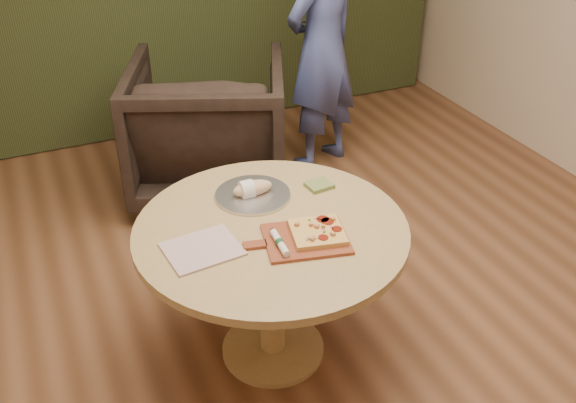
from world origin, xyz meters
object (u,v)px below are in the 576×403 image
(pedestal_table, at_px, (271,252))
(flatbread_pizza, at_px, (318,232))
(bread_roll, at_px, (251,189))
(armchair, at_px, (208,122))
(serving_tray, at_px, (253,195))
(pizza_paddle, at_px, (304,239))
(person_standing, at_px, (322,48))
(cutlery_roll, at_px, (280,243))

(pedestal_table, xyz_separation_m, flatbread_pizza, (0.15, -0.15, 0.17))
(pedestal_table, bearing_deg, bread_roll, 87.91)
(flatbread_pizza, bearing_deg, armchair, 87.87)
(flatbread_pizza, relative_size, armchair, 0.26)
(armchair, bearing_deg, serving_tray, 103.76)
(pizza_paddle, xyz_separation_m, armchair, (0.13, 1.79, -0.24))
(armchair, xyz_separation_m, person_standing, (0.86, 0.05, 0.38))
(armchair, relative_size, person_standing, 0.58)
(cutlery_roll, height_order, armchair, armchair)
(pizza_paddle, xyz_separation_m, person_standing, (1.00, 1.84, 0.13))
(pedestal_table, bearing_deg, pizza_paddle, -61.40)
(armchair, bearing_deg, pedestal_table, 104.47)
(person_standing, bearing_deg, cutlery_roll, 35.43)
(cutlery_roll, relative_size, armchair, 0.19)
(flatbread_pizza, distance_m, serving_tray, 0.44)
(pedestal_table, height_order, bread_roll, bread_roll)
(serving_tray, relative_size, bread_roll, 1.84)
(flatbread_pizza, bearing_deg, bread_roll, 108.65)
(serving_tray, distance_m, armchair, 1.40)
(pizza_paddle, xyz_separation_m, flatbread_pizza, (0.07, 0.00, 0.02))
(serving_tray, bearing_deg, flatbread_pizza, -72.43)
(flatbread_pizza, distance_m, armchair, 1.81)
(pizza_paddle, height_order, person_standing, person_standing)
(flatbread_pizza, relative_size, person_standing, 0.15)
(pizza_paddle, relative_size, person_standing, 0.26)
(pizza_paddle, height_order, serving_tray, serving_tray)
(person_standing, bearing_deg, pedestal_table, 33.68)
(cutlery_roll, bearing_deg, armchair, 86.05)
(bread_roll, height_order, person_standing, person_standing)
(bread_roll, xyz_separation_m, armchair, (0.21, 1.36, -0.28))
(person_standing, bearing_deg, pizza_paddle, 37.96)
(pedestal_table, relative_size, pizza_paddle, 2.58)
(serving_tray, bearing_deg, armchair, 81.65)
(serving_tray, height_order, armchair, armchair)
(cutlery_roll, bearing_deg, pedestal_table, 84.00)
(serving_tray, bearing_deg, bread_roll, 180.00)
(pizza_paddle, bearing_deg, flatbread_pizza, 14.42)
(flatbread_pizza, xyz_separation_m, bread_roll, (-0.14, 0.42, 0.02))
(pizza_paddle, distance_m, person_standing, 2.10)
(flatbread_pizza, xyz_separation_m, person_standing, (0.93, 1.84, 0.11))
(flatbread_pizza, height_order, cutlery_roll, flatbread_pizza)
(serving_tray, relative_size, armchair, 0.35)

